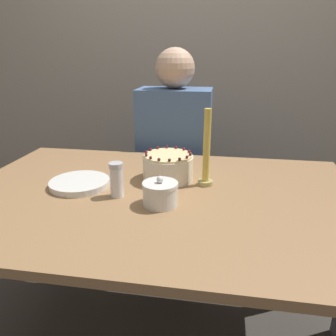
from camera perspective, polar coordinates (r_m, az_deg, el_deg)
wall_behind at (r=2.50m, az=4.75°, el=20.61°), size 8.00×0.05×2.60m
dining_table at (r=1.26m, az=-1.71°, el=-8.91°), size 1.50×0.99×0.76m
cake at (r=1.33m, az=0.00°, el=0.16°), size 0.20×0.20×0.12m
sugar_bowl at (r=1.11m, az=-1.37°, el=-4.47°), size 0.12×0.12×0.11m
sugar_shaker at (r=1.18m, az=-8.96°, el=-2.01°), size 0.05×0.05×0.13m
plate_stack at (r=1.32m, az=-15.13°, el=-2.57°), size 0.23×0.23×0.02m
candle at (r=1.26m, az=6.69°, el=2.31°), size 0.06×0.06×0.30m
person_man_blue_shirt at (r=1.93m, az=1.09°, el=-1.45°), size 0.40×0.34×1.28m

